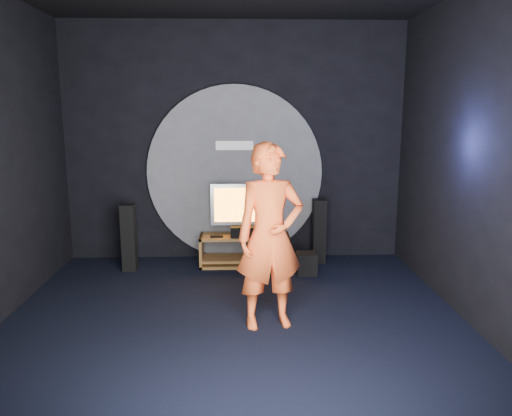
{
  "coord_description": "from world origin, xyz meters",
  "views": [
    {
      "loc": [
        0.06,
        -4.96,
        2.25
      ],
      "look_at": [
        0.27,
        1.05,
        1.05
      ],
      "focal_mm": 35.0,
      "sensor_mm": 36.0,
      "label": 1
    }
  ],
  "objects_px": {
    "tower_speaker_right": "(319,231)",
    "player": "(270,237)",
    "tv": "(244,207)",
    "subwoofer": "(306,263)",
    "media_console": "(245,252)",
    "tower_speaker_left": "(129,238)"
  },
  "relations": [
    {
      "from": "media_console",
      "to": "subwoofer",
      "type": "bearing_deg",
      "value": -27.15
    },
    {
      "from": "media_console",
      "to": "tv",
      "type": "bearing_deg",
      "value": 96.37
    },
    {
      "from": "tv",
      "to": "player",
      "type": "relative_size",
      "value": 0.5
    },
    {
      "from": "tower_speaker_left",
      "to": "player",
      "type": "xyz_separation_m",
      "value": [
        1.86,
        -1.9,
        0.49
      ]
    },
    {
      "from": "tv",
      "to": "player",
      "type": "height_order",
      "value": "player"
    },
    {
      "from": "subwoofer",
      "to": "tower_speaker_left",
      "type": "bearing_deg",
      "value": 174.03
    },
    {
      "from": "tv",
      "to": "subwoofer",
      "type": "height_order",
      "value": "tv"
    },
    {
      "from": "tv",
      "to": "tower_speaker_left",
      "type": "xyz_separation_m",
      "value": [
        -1.63,
        -0.24,
        -0.38
      ]
    },
    {
      "from": "media_console",
      "to": "player",
      "type": "bearing_deg",
      "value": -83.69
    },
    {
      "from": "tower_speaker_right",
      "to": "player",
      "type": "height_order",
      "value": "player"
    },
    {
      "from": "tv",
      "to": "tower_speaker_left",
      "type": "distance_m",
      "value": 1.69
    },
    {
      "from": "tv",
      "to": "subwoofer",
      "type": "xyz_separation_m",
      "value": [
        0.85,
        -0.5,
        -0.7
      ]
    },
    {
      "from": "subwoofer",
      "to": "player",
      "type": "relative_size",
      "value": 0.16
    },
    {
      "from": "tv",
      "to": "player",
      "type": "bearing_deg",
      "value": -83.69
    },
    {
      "from": "tv",
      "to": "player",
      "type": "distance_m",
      "value": 2.15
    },
    {
      "from": "tower_speaker_right",
      "to": "subwoofer",
      "type": "relative_size",
      "value": 3.14
    },
    {
      "from": "tower_speaker_left",
      "to": "subwoofer",
      "type": "xyz_separation_m",
      "value": [
        2.48,
        -0.26,
        -0.32
      ]
    },
    {
      "from": "tower_speaker_right",
      "to": "tower_speaker_left",
      "type": "bearing_deg",
      "value": -174.01
    },
    {
      "from": "media_console",
      "to": "subwoofer",
      "type": "distance_m",
      "value": 0.95
    },
    {
      "from": "tower_speaker_left",
      "to": "player",
      "type": "bearing_deg",
      "value": -45.56
    },
    {
      "from": "subwoofer",
      "to": "player",
      "type": "height_order",
      "value": "player"
    },
    {
      "from": "tower_speaker_left",
      "to": "tower_speaker_right",
      "type": "xyz_separation_m",
      "value": [
        2.73,
        0.29,
        0.0
      ]
    }
  ]
}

